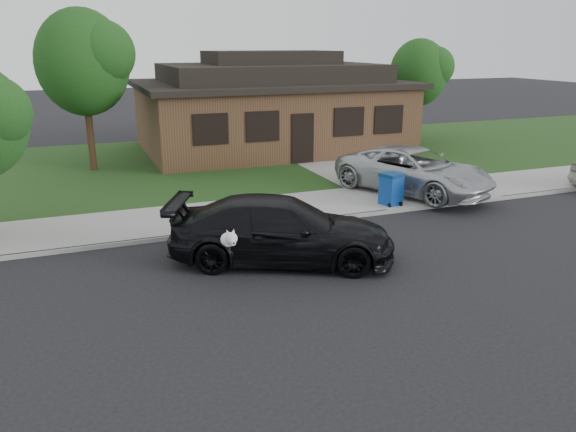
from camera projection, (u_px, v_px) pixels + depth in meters
name	position (u px, v px, depth m)	size (l,w,h in m)	color
ground	(325.00, 271.00, 13.20)	(120.00, 120.00, 0.00)	black
sidewalk	(258.00, 211.00, 17.64)	(60.00, 3.00, 0.12)	gray
curb	(274.00, 225.00, 16.30)	(60.00, 0.12, 0.12)	gray
lawn	(201.00, 163.00, 24.76)	(60.00, 13.00, 0.13)	#193814
driveway	(354.00, 166.00, 24.16)	(4.50, 13.00, 0.14)	gray
sedan	(282.00, 230.00, 13.58)	(5.86, 4.28, 1.58)	black
minivan	(414.00, 171.00, 19.38)	(2.55, 5.53, 1.54)	#B0B3B8
recycling_bin	(391.00, 189.00, 18.01)	(0.78, 0.78, 1.04)	#0D3C94
house	(271.00, 107.00, 27.31)	(12.60, 8.60, 4.65)	#422B1C
tree_0	(87.00, 60.00, 21.85)	(3.78, 3.60, 6.34)	#332114
tree_1	(422.00, 71.00, 29.13)	(3.15, 3.00, 5.25)	#332114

